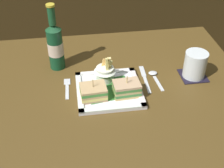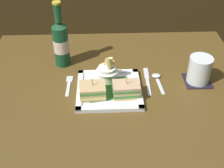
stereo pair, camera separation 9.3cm
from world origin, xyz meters
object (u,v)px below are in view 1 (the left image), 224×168
at_px(dining_table, 115,122).
at_px(knife, 145,78).
at_px(square_plate, 109,90).
at_px(sandwich_half_left, 93,92).
at_px(beer_bottle, 55,45).
at_px(fries_cup, 105,71).
at_px(water_glass, 195,66).
at_px(spoon, 154,76).
at_px(sandwich_half_right, 127,88).
at_px(fork, 67,87).

distance_m(dining_table, knife, 0.21).
bearing_deg(dining_table, square_plate, 139.83).
relative_size(sandwich_half_left, beer_bottle, 0.35).
distance_m(fries_cup, water_glass, 0.35).
distance_m(sandwich_half_left, spoon, 0.27).
xyz_separation_m(beer_bottle, water_glass, (0.53, -0.14, -0.06)).
relative_size(sandwich_half_right, spoon, 0.77).
relative_size(dining_table, beer_bottle, 3.85).
distance_m(square_plate, sandwich_half_right, 0.08).
distance_m(square_plate, sandwich_half_left, 0.07).
bearing_deg(knife, sandwich_half_right, -132.80).
xyz_separation_m(sandwich_half_left, spoon, (0.25, 0.10, -0.03)).
bearing_deg(sandwich_half_right, fries_cup, 124.19).
relative_size(sandwich_half_left, sandwich_half_right, 0.98).
distance_m(dining_table, beer_bottle, 0.38).
bearing_deg(square_plate, sandwich_half_right, -31.05).
xyz_separation_m(dining_table, knife, (0.13, 0.08, 0.14)).
height_order(fries_cup, beer_bottle, beer_bottle).
bearing_deg(square_plate, knife, 22.45).
bearing_deg(spoon, square_plate, -160.70).
relative_size(dining_table, spoon, 8.24).
bearing_deg(sandwich_half_right, knife, 47.20).
height_order(sandwich_half_left, sandwich_half_right, sandwich_half_right).
bearing_deg(fork, sandwich_half_left, -41.47).
xyz_separation_m(dining_table, water_glass, (0.32, 0.07, 0.19)).
height_order(square_plate, sandwich_half_right, sandwich_half_right).
relative_size(sandwich_half_left, spoon, 0.75).
relative_size(fork, knife, 0.70).
relative_size(fries_cup, water_glass, 1.03).
relative_size(sandwich_half_right, fries_cup, 0.92).
bearing_deg(fries_cup, sandwich_half_left, -119.57).
distance_m(sandwich_half_right, water_glass, 0.30).
distance_m(water_glass, spoon, 0.16).
bearing_deg(dining_table, sandwich_half_right, -25.06).
bearing_deg(fries_cup, sandwich_half_right, -55.81).
bearing_deg(square_plate, fries_cup, 95.12).
bearing_deg(fries_cup, beer_bottle, 143.90).
bearing_deg(dining_table, sandwich_half_left, -167.50).
height_order(sandwich_half_right, knife, sandwich_half_right).
bearing_deg(sandwich_half_right, spoon, 38.22).
bearing_deg(spoon, fork, -176.52).
bearing_deg(fork, spoon, 3.48).
bearing_deg(fork, water_glass, 0.26).
bearing_deg(spoon, beer_bottle, 161.62).
bearing_deg(sandwich_half_left, water_glass, 11.78).
relative_size(dining_table, fork, 8.44).
height_order(beer_bottle, spoon, beer_bottle).
relative_size(dining_table, fries_cup, 9.86).
relative_size(beer_bottle, fork, 2.19).
bearing_deg(sandwich_half_left, knife, 25.03).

